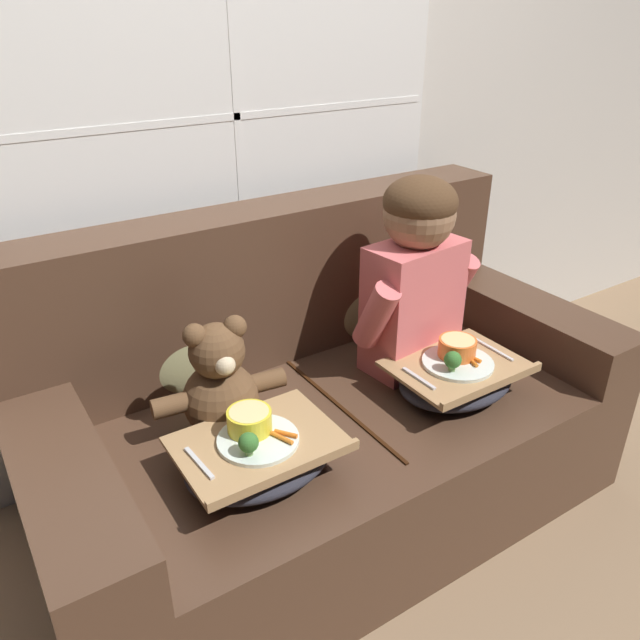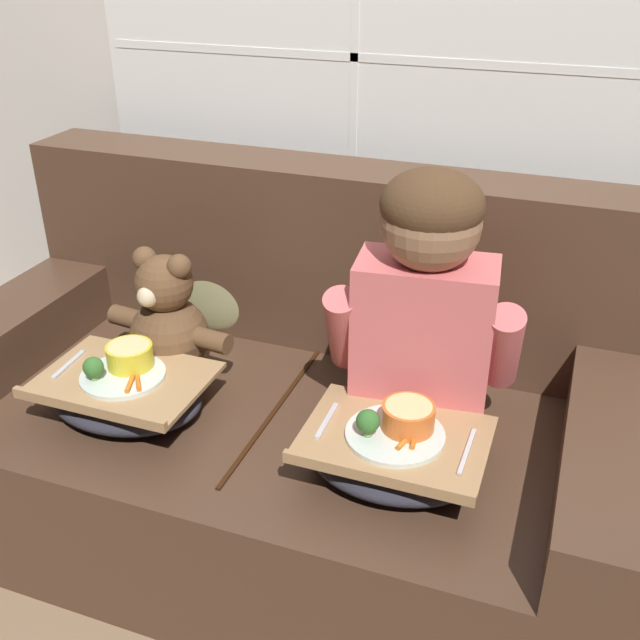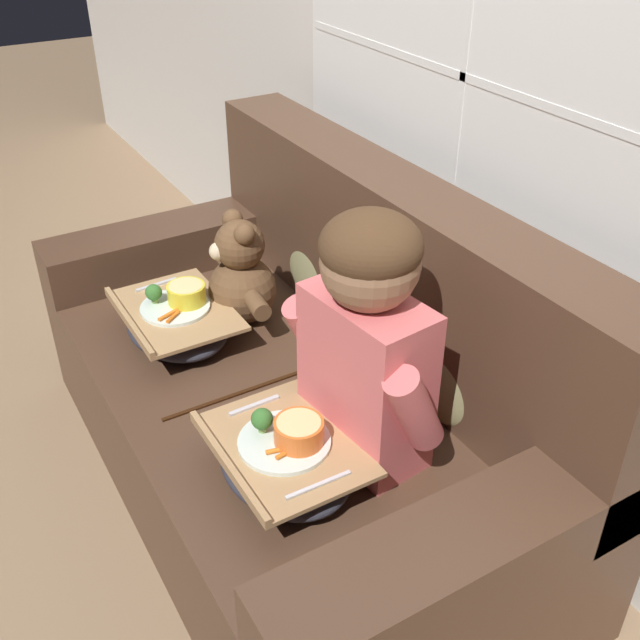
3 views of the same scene
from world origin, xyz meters
The scene contains 9 objects.
ground_plane centered at (0.00, 0.00, 0.00)m, with size 14.00×14.00×0.00m, color #8E7051.
wall_back_with_window centered at (0.00, 0.63, 1.30)m, with size 8.00×0.08×2.60m.
couch centered at (0.00, 0.08, 0.34)m, with size 1.90×0.99×0.99m.
throw_pillow_behind_child centered at (0.36, 0.32, 0.60)m, with size 0.33×0.16×0.35m.
throw_pillow_behind_teddy centered at (-0.36, 0.32, 0.60)m, with size 0.31×0.15×0.32m.
child_figure centered at (0.36, 0.04, 0.81)m, with size 0.49×0.25×0.68m.
teddy_bear centered at (-0.36, 0.04, 0.60)m, with size 0.41×0.28×0.37m.
lap_tray_child centered at (0.36, -0.19, 0.51)m, with size 0.43×0.32×0.19m.
lap_tray_teddy centered at (-0.36, -0.19, 0.51)m, with size 0.43×0.32×0.19m.
Camera 3 is at (1.60, -0.82, 1.81)m, focal length 42.00 mm.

